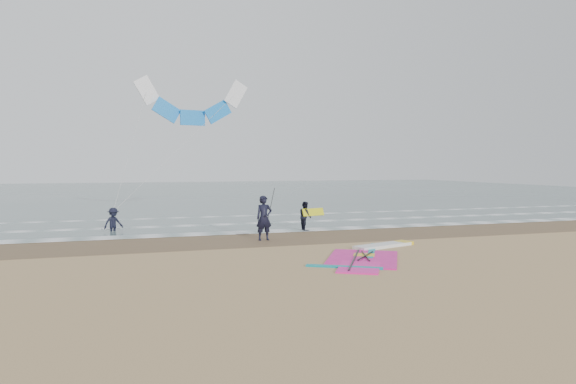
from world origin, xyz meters
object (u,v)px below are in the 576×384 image
object	(u,v)px
person_standing	(264,218)
person_walking	(305,216)
windsurf_rig	(370,255)
surf_kite	(192,105)
person_wading	(113,216)

from	to	relation	value
person_standing	person_walking	world-z (taller)	person_standing
windsurf_rig	person_walking	world-z (taller)	person_walking
windsurf_rig	surf_kite	world-z (taller)	surf_kite
surf_kite	person_standing	bearing A→B (deg)	-77.73
surf_kite	windsurf_rig	bearing A→B (deg)	-71.43
person_walking	surf_kite	distance (m)	10.35
windsurf_rig	person_walking	size ratio (longest dim) A/B	3.93
person_walking	person_standing	bearing A→B (deg)	133.40
person_standing	surf_kite	distance (m)	11.21
surf_kite	person_walking	bearing A→B (deg)	-53.12
person_walking	person_wading	world-z (taller)	person_wading
person_standing	person_wading	distance (m)	8.45
windsurf_rig	person_standing	bearing A→B (deg)	118.97
windsurf_rig	person_standing	xyz separation A→B (m)	(-2.79, 5.03, 0.98)
person_walking	surf_kite	xyz separation A→B (m)	(-4.94, 6.58, 6.28)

